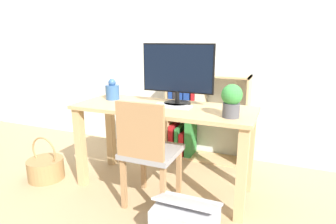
% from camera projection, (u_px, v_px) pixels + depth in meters
% --- Properties ---
extents(ground_plane, '(10.00, 10.00, 0.00)m').
position_uv_depth(ground_plane, '(164.00, 187.00, 2.47)').
color(ground_plane, tan).
extents(wall_back, '(8.00, 0.05, 2.60)m').
position_uv_depth(wall_back, '(197.00, 35.00, 2.97)').
color(wall_back, silver).
rests_on(wall_back, ground_plane).
extents(desk, '(1.48, 0.57, 0.73)m').
position_uv_depth(desk, '(163.00, 123.00, 2.33)').
color(desk, tan).
rests_on(desk, ground_plane).
extents(monitor, '(0.61, 0.23, 0.50)m').
position_uv_depth(monitor, '(178.00, 71.00, 2.29)').
color(monitor, black).
rests_on(monitor, desk).
extents(keyboard, '(0.30, 0.11, 0.02)m').
position_uv_depth(keyboard, '(173.00, 106.00, 2.26)').
color(keyboard, '#B2B2B7').
rests_on(keyboard, desk).
extents(vase, '(0.12, 0.12, 0.19)m').
position_uv_depth(vase, '(112.00, 91.00, 2.54)').
color(vase, '#33598C').
rests_on(vase, desk).
extents(potted_plant, '(0.15, 0.15, 0.23)m').
position_uv_depth(potted_plant, '(232.00, 100.00, 1.93)').
color(potted_plant, '#4C4C51').
rests_on(potted_plant, desk).
extents(chair, '(0.40, 0.40, 0.85)m').
position_uv_depth(chair, '(148.00, 150.00, 2.08)').
color(chair, gray).
rests_on(chair, ground_plane).
extents(bookshelf, '(0.84, 0.28, 0.92)m').
position_uv_depth(bookshelf, '(193.00, 116.00, 3.01)').
color(bookshelf, tan).
rests_on(bookshelf, ground_plane).
extents(basket, '(0.32, 0.32, 0.41)m').
position_uv_depth(basket, '(46.00, 168.00, 2.60)').
color(basket, '#997547').
rests_on(basket, ground_plane).
extents(storage_box, '(0.41, 0.34, 0.28)m').
position_uv_depth(storage_box, '(186.00, 220.00, 1.83)').
color(storage_box, '#B2B2B7').
rests_on(storage_box, ground_plane).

